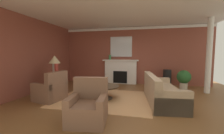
# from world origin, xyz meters

# --- Properties ---
(ground_plane) EXTENTS (8.97, 8.97, 0.00)m
(ground_plane) POSITION_xyz_m (0.00, 0.00, 0.00)
(ground_plane) COLOR brown
(wall_fireplace) EXTENTS (7.50, 0.12, 2.86)m
(wall_fireplace) POSITION_xyz_m (0.00, 3.00, 1.43)
(wall_fireplace) COLOR brown
(wall_fireplace) RESTS_ON ground_plane
(wall_window) EXTENTS (0.12, 6.47, 2.86)m
(wall_window) POSITION_xyz_m (-3.51, 0.30, 1.43)
(wall_window) COLOR brown
(wall_window) RESTS_ON ground_plane
(ceiling_panel) EXTENTS (7.50, 6.47, 0.06)m
(ceiling_panel) POSITION_xyz_m (0.00, 0.30, 2.89)
(ceiling_panel) COLOR white
(crown_moulding) EXTENTS (7.50, 0.08, 0.12)m
(crown_moulding) POSITION_xyz_m (0.00, 2.92, 2.78)
(crown_moulding) COLOR white
(area_rug) EXTENTS (3.03, 2.42, 0.01)m
(area_rug) POSITION_xyz_m (-0.63, 0.16, 0.01)
(area_rug) COLOR tan
(area_rug) RESTS_ON ground_plane
(fireplace) EXTENTS (1.80, 0.35, 1.22)m
(fireplace) POSITION_xyz_m (-0.51, 2.79, 0.58)
(fireplace) COLOR white
(fireplace) RESTS_ON ground_plane
(mantel_mirror) EXTENTS (1.11, 0.04, 1.01)m
(mantel_mirror) POSITION_xyz_m (-0.51, 2.91, 1.88)
(mantel_mirror) COLOR silver
(sofa) EXTENTS (1.13, 2.19, 0.85)m
(sofa) POSITION_xyz_m (1.20, 0.21, 0.30)
(sofa) COLOR tan
(sofa) RESTS_ON ground_plane
(armchair_near_window) EXTENTS (0.95, 0.95, 0.95)m
(armchair_near_window) POSITION_xyz_m (-2.27, -0.38, 0.31)
(armchair_near_window) COLOR brown
(armchair_near_window) RESTS_ON ground_plane
(armchair_facing_fireplace) EXTENTS (0.90, 0.90, 0.95)m
(armchair_facing_fireplace) POSITION_xyz_m (-0.52, -1.49, 0.31)
(armchair_facing_fireplace) COLOR brown
(armchair_facing_fireplace) RESTS_ON ground_plane
(coffee_table) EXTENTS (1.00, 1.00, 0.45)m
(coffee_table) POSITION_xyz_m (-0.63, 0.16, 0.34)
(coffee_table) COLOR #3D2D1E
(coffee_table) RESTS_ON ground_plane
(side_table) EXTENTS (0.56, 0.56, 0.70)m
(side_table) POSITION_xyz_m (-2.69, 0.47, 0.40)
(side_table) COLOR #3D2D1E
(side_table) RESTS_ON ground_plane
(table_lamp) EXTENTS (0.44, 0.44, 0.75)m
(table_lamp) POSITION_xyz_m (-2.69, 0.47, 1.22)
(table_lamp) COLOR beige
(table_lamp) RESTS_ON side_table
(vase_tall_corner) EXTENTS (0.36, 0.36, 0.80)m
(vase_tall_corner) POSITION_xyz_m (1.69, 2.49, 0.40)
(vase_tall_corner) COLOR black
(vase_tall_corner) RESTS_ON ground_plane
(vase_on_side_table) EXTENTS (0.14, 0.14, 0.45)m
(vase_on_side_table) POSITION_xyz_m (-2.54, 0.35, 0.92)
(vase_on_side_table) COLOR #9E3328
(vase_on_side_table) RESTS_ON side_table
(vase_mantel_left) EXTENTS (0.12, 0.12, 0.24)m
(vase_mantel_left) POSITION_xyz_m (-1.06, 2.74, 1.35)
(vase_mantel_left) COLOR #33703D
(vase_mantel_left) RESTS_ON fireplace
(book_red_cover) EXTENTS (0.26, 0.25, 0.05)m
(book_red_cover) POSITION_xyz_m (-0.58, 0.04, 0.47)
(book_red_cover) COLOR navy
(book_red_cover) RESTS_ON coffee_table
(potted_plant) EXTENTS (0.56, 0.56, 0.83)m
(potted_plant) POSITION_xyz_m (2.29, 2.08, 0.49)
(potted_plant) COLOR #BCB29E
(potted_plant) RESTS_ON ground_plane
(column_white) EXTENTS (0.20, 0.20, 2.86)m
(column_white) POSITION_xyz_m (3.06, 1.75, 1.43)
(column_white) COLOR white
(column_white) RESTS_ON ground_plane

